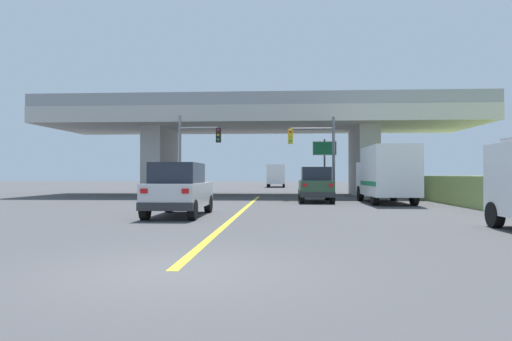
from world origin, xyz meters
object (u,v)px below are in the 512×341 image
object	(u,v)px
box_truck	(386,174)
semi_truck_distant	(276,175)
suv_crossing	(316,185)
suv_lead	(179,190)
traffic_signal_nearside	(318,148)
traffic_signal_farside	(194,147)
highway_sign	(325,154)

from	to	relation	value
box_truck	semi_truck_distant	xyz separation A→B (m)	(-6.69, 34.93, -0.08)
suv_crossing	semi_truck_distant	bearing A→B (deg)	95.27
suv_lead	traffic_signal_nearside	distance (m)	14.02
traffic_signal_farside	highway_sign	xyz separation A→B (m)	(8.94, 4.70, -0.26)
traffic_signal_nearside	semi_truck_distant	size ratio (longest dim) A/B	0.73
traffic_signal_farside	suv_crossing	bearing A→B (deg)	-20.86
traffic_signal_nearside	traffic_signal_farside	distance (m)	8.07
box_truck	semi_truck_distant	world-z (taller)	box_truck
suv_lead	box_truck	size ratio (longest dim) A/B	0.68
suv_lead	semi_truck_distant	world-z (taller)	semi_truck_distant
suv_lead	traffic_signal_nearside	size ratio (longest dim) A/B	0.85
suv_lead	highway_sign	world-z (taller)	highway_sign
suv_crossing	traffic_signal_nearside	xyz separation A→B (m)	(0.32, 2.71, 2.31)
traffic_signal_nearside	highway_sign	xyz separation A→B (m)	(0.88, 4.93, -0.19)
box_truck	highway_sign	world-z (taller)	highway_sign
suv_crossing	traffic_signal_nearside	world-z (taller)	traffic_signal_nearside
suv_crossing	highway_sign	world-z (taller)	highway_sign
traffic_signal_nearside	traffic_signal_farside	xyz separation A→B (m)	(-8.07, 0.24, 0.08)
suv_crossing	semi_truck_distant	distance (m)	34.06
traffic_signal_nearside	traffic_signal_farside	world-z (taller)	traffic_signal_farside
suv_crossing	highway_sign	size ratio (longest dim) A/B	1.05
traffic_signal_farside	traffic_signal_nearside	bearing A→B (deg)	-1.67
highway_sign	suv_lead	bearing A→B (deg)	-112.07
suv_lead	box_truck	world-z (taller)	box_truck
suv_crossing	suv_lead	bearing A→B (deg)	-120.56
suv_crossing	traffic_signal_farside	bearing A→B (deg)	159.62
traffic_signal_nearside	semi_truck_distant	xyz separation A→B (m)	(-3.17, 31.22, -1.78)
box_truck	highway_sign	xyz separation A→B (m)	(-2.64, 8.64, 1.51)
highway_sign	semi_truck_distant	xyz separation A→B (m)	(-4.04, 26.29, -1.59)
suv_lead	highway_sign	distance (m)	18.81
suv_lead	suv_crossing	xyz separation A→B (m)	(5.82, 9.67, -0.00)
suv_lead	suv_crossing	size ratio (longest dim) A/B	1.01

